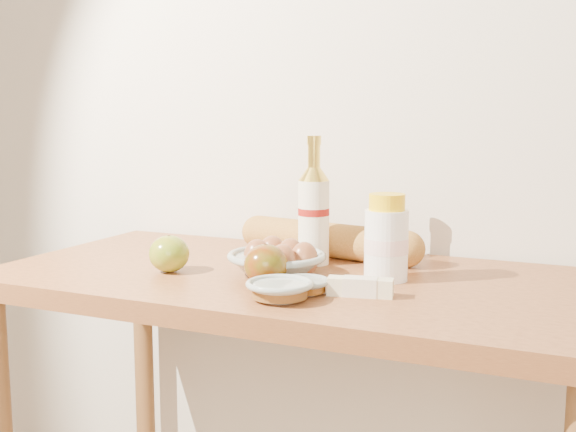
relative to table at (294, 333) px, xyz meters
The scene contains 11 objects.
back_wall 0.62m from the table, 90.00° to the left, with size 3.50×0.02×2.60m, color beige.
table is the anchor object (origin of this frame).
bourbon_bottle 0.25m from the table, 90.34° to the left, with size 0.07×0.07×0.27m.
cream_bottle 0.27m from the table, ahead, with size 0.09×0.09×0.17m.
egg_bowl 0.16m from the table, 141.84° to the right, with size 0.26×0.26×0.07m.
baguette 0.24m from the table, 90.02° to the left, with size 0.46×0.15×0.08m.
apple_yellowgreen 0.30m from the table, 159.22° to the right, with size 0.09×0.09×0.07m.
apple_redgreen_right 0.19m from the table, 96.23° to the right, with size 0.09×0.09×0.08m.
sugar_bowl 0.25m from the table, 73.29° to the right, with size 0.13×0.13×0.03m.
syrup_bowl 0.21m from the table, 59.69° to the right, with size 0.12×0.12×0.03m.
butter_stick 0.25m from the table, 32.51° to the right, with size 0.12×0.05×0.03m.
Camera 1 is at (0.56, -0.10, 1.22)m, focal length 45.00 mm.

